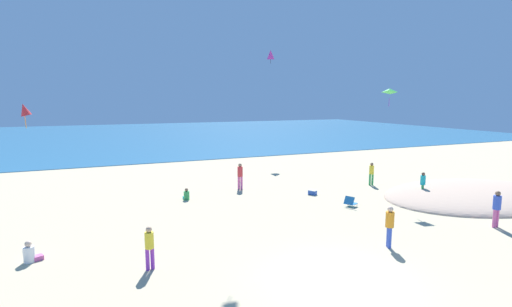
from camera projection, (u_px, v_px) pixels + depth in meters
The scene contains 16 objects.
ground_plane at pixel (236, 204), 21.70m from camera, with size 120.00×120.00×0.00m, color #C6B58C.
ocean_water at pixel (141, 135), 63.62m from camera, with size 120.00×60.00×0.05m, color teal.
dune_mound at pixel (473, 196), 23.39m from camera, with size 11.76×8.23×1.28m, color #C9A88C.
beach_chair_near_camera at pixel (350, 202), 21.06m from camera, with size 0.81×0.77×0.60m.
cooler_box at pixel (312, 192), 23.81m from camera, with size 0.52×0.58×0.29m.
person_0 at pixel (240, 174), 25.12m from camera, with size 0.49×0.49×1.73m.
person_1 at pixel (30, 254), 13.93m from camera, with size 0.72×0.56×0.81m.
person_2 at pixel (371, 172), 26.34m from camera, with size 0.43×0.43×1.58m.
person_3 at pixel (497, 206), 17.61m from camera, with size 0.36×0.36×1.72m.
person_4 at pixel (390, 224), 15.21m from camera, with size 0.45×0.45×1.68m.
person_5 at pixel (423, 183), 23.16m from camera, with size 0.43×0.43×1.52m.
person_6 at pixel (186, 195), 22.62m from camera, with size 0.36×0.57×0.70m.
person_7 at pixel (149, 245), 13.21m from camera, with size 0.35×0.35×1.55m.
kite_green at pixel (390, 90), 22.83m from camera, with size 0.83×0.86×1.13m.
kite_magenta at pixel (271, 55), 37.36m from camera, with size 1.05×1.09×1.32m.
kite_red at pixel (24, 110), 18.66m from camera, with size 0.67×0.57×1.25m.
Camera 1 is at (-7.20, -9.86, 5.86)m, focal length 26.90 mm.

